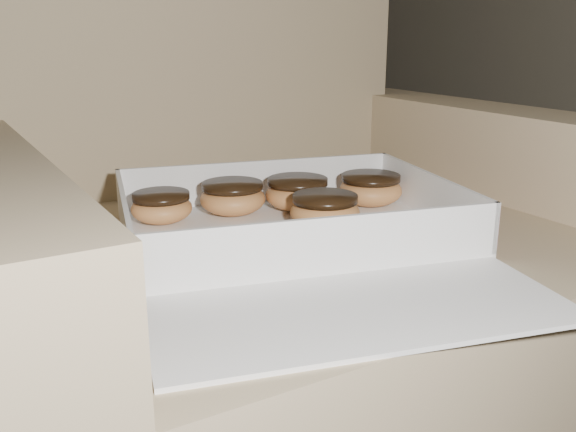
# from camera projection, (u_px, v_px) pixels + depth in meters

# --- Properties ---
(armchair) EXTENTS (0.89, 0.76, 0.93)m
(armchair) POSITION_uv_depth(u_px,v_px,m) (279.00, 296.00, 0.97)
(armchair) COLOR #987F60
(armchair) RESTS_ON floor
(bakery_box) EXTENTS (0.52, 0.58, 0.07)m
(bakery_box) POSITION_uv_depth(u_px,v_px,m) (301.00, 236.00, 0.80)
(bakery_box) COLOR white
(bakery_box) RESTS_ON armchair
(donut_a) EXTENTS (0.08, 0.08, 0.04)m
(donut_a) POSITION_uv_depth(u_px,v_px,m) (162.00, 206.00, 0.87)
(donut_a) COLOR #CC8447
(donut_a) RESTS_ON bakery_box
(donut_b) EXTENTS (0.09, 0.09, 0.05)m
(donut_b) POSITION_uv_depth(u_px,v_px,m) (371.00, 189.00, 0.96)
(donut_b) COLOR #CC8447
(donut_b) RESTS_ON bakery_box
(donut_c) EXTENTS (0.09, 0.09, 0.05)m
(donut_c) POSITION_uv_depth(u_px,v_px,m) (325.00, 210.00, 0.85)
(donut_c) COLOR #CC8447
(donut_c) RESTS_ON bakery_box
(donut_d) EXTENTS (0.09, 0.09, 0.05)m
(donut_d) POSITION_uv_depth(u_px,v_px,m) (233.00, 197.00, 0.91)
(donut_d) COLOR #CC8447
(donut_d) RESTS_ON bakery_box
(donut_e) EXTENTS (0.09, 0.09, 0.05)m
(donut_e) POSITION_uv_depth(u_px,v_px,m) (298.00, 193.00, 0.93)
(donut_e) COLOR #CC8447
(donut_e) RESTS_ON bakery_box
(crumb_a) EXTENTS (0.01, 0.01, 0.00)m
(crumb_a) POSITION_uv_depth(u_px,v_px,m) (214.00, 244.00, 0.78)
(crumb_a) COLOR black
(crumb_a) RESTS_ON bakery_box
(crumb_b) EXTENTS (0.01, 0.01, 0.00)m
(crumb_b) POSITION_uv_depth(u_px,v_px,m) (217.00, 261.00, 0.73)
(crumb_b) COLOR black
(crumb_b) RESTS_ON bakery_box
(crumb_c) EXTENTS (0.01, 0.01, 0.00)m
(crumb_c) POSITION_uv_depth(u_px,v_px,m) (275.00, 247.00, 0.78)
(crumb_c) COLOR black
(crumb_c) RESTS_ON bakery_box
(crumb_d) EXTENTS (0.01, 0.01, 0.00)m
(crumb_d) POSITION_uv_depth(u_px,v_px,m) (351.00, 227.00, 0.85)
(crumb_d) COLOR black
(crumb_d) RESTS_ON bakery_box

